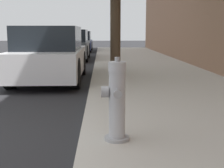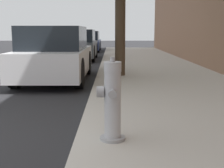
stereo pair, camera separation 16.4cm
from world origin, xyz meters
name	(u,v)px [view 2 (the right image)]	position (x,y,z in m)	size (l,w,h in m)	color
fire_hydrant	(113,102)	(2.08, 0.21, 0.55)	(0.32, 0.32, 0.93)	#97979C
parked_car_near	(56,55)	(0.57, 5.18, 0.70)	(1.70, 3.89, 1.44)	silver
parked_car_mid	(78,45)	(0.46, 11.39, 0.67)	(1.76, 3.82, 1.39)	#4C5156
parked_car_far	(87,42)	(0.43, 17.32, 0.63)	(1.74, 4.02, 1.32)	navy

